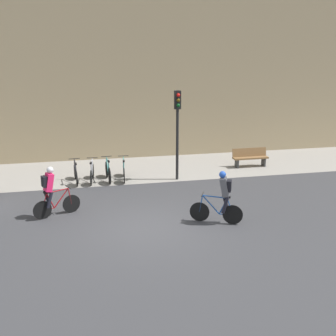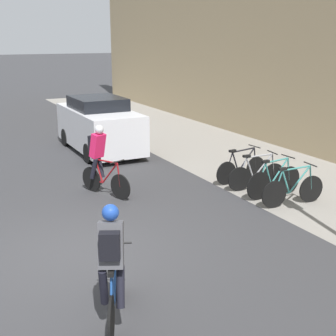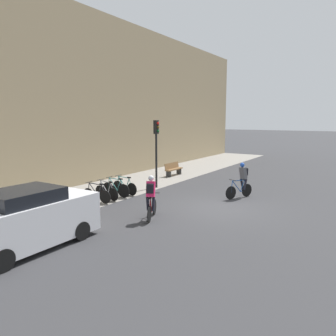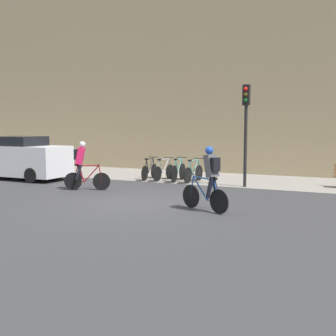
# 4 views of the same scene
# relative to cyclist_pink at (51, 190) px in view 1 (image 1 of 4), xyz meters

# --- Properties ---
(ground) EXTENTS (200.00, 200.00, 0.00)m
(ground) POSITION_rel_cyclist_pink_xyz_m (2.99, -1.55, -0.95)
(ground) COLOR #333335
(kerb_strip) EXTENTS (44.00, 4.50, 0.01)m
(kerb_strip) POSITION_rel_cyclist_pink_xyz_m (2.99, 5.20, -0.94)
(kerb_strip) COLOR gray
(kerb_strip) RESTS_ON ground
(building_facade) EXTENTS (44.00, 0.60, 10.34)m
(building_facade) POSITION_rel_cyclist_pink_xyz_m (2.99, 7.75, 4.23)
(building_facade) COLOR #9E8966
(building_facade) RESTS_ON ground
(cyclist_pink) EXTENTS (1.54, 0.75, 1.76)m
(cyclist_pink) POSITION_rel_cyclist_pink_xyz_m (0.00, 0.00, 0.00)
(cyclist_pink) COLOR black
(cyclist_pink) RESTS_ON ground
(cyclist_grey) EXTENTS (1.58, 0.80, 1.77)m
(cyclist_grey) POSITION_rel_cyclist_pink_xyz_m (5.41, -1.70, -0.00)
(cyclist_grey) COLOR black
(cyclist_grey) RESTS_ON ground
(parked_bike_0) EXTENTS (0.46, 1.66, 0.95)m
(parked_bike_0) POSITION_rel_cyclist_pink_xyz_m (0.78, 3.72, -0.56)
(parked_bike_0) COLOR black
(parked_bike_0) RESTS_ON ground
(parked_bike_1) EXTENTS (0.46, 1.64, 0.95)m
(parked_bike_1) POSITION_rel_cyclist_pink_xyz_m (1.46, 3.72, -0.56)
(parked_bike_1) COLOR black
(parked_bike_1) RESTS_ON ground
(parked_bike_2) EXTENTS (0.46, 1.68, 0.98)m
(parked_bike_2) POSITION_rel_cyclist_pink_xyz_m (2.14, 3.72, -0.54)
(parked_bike_2) COLOR black
(parked_bike_2) RESTS_ON ground
(parked_bike_3) EXTENTS (0.46, 1.69, 0.96)m
(parked_bike_3) POSITION_rel_cyclist_pink_xyz_m (2.83, 3.72, -0.55)
(parked_bike_3) COLOR black
(parked_bike_3) RESTS_ON ground
(traffic_light_pole) EXTENTS (0.26, 0.30, 3.83)m
(traffic_light_pole) POSITION_rel_cyclist_pink_xyz_m (5.09, 3.25, 1.69)
(traffic_light_pole) COLOR black
(traffic_light_pole) RESTS_ON ground
(bench) EXTENTS (1.71, 0.44, 0.89)m
(bench) POSITION_rel_cyclist_pink_xyz_m (9.00, 4.54, -0.48)
(bench) COLOR brown
(bench) RESTS_ON ground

